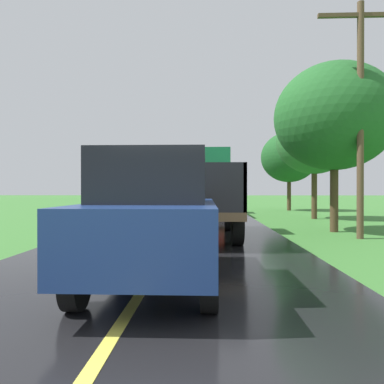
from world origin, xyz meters
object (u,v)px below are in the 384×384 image
roadside_tree_mid_right (334,117)px  following_car (156,217)px  banana_truck_far (205,190)px  roadside_tree_far_left (314,140)px  roadside_tree_near_left (289,157)px  banana_truck_near (199,190)px  utility_pole_roadside (360,109)px

roadside_tree_mid_right → following_car: (-5.24, -7.59, -2.97)m
banana_truck_far → roadside_tree_far_left: roadside_tree_far_left is taller
banana_truck_far → roadside_tree_near_left: bearing=33.0°
banana_truck_far → roadside_tree_near_left: (6.05, 3.92, 2.36)m
following_car → roadside_tree_far_left: bearing=65.0°
banana_truck_near → roadside_tree_near_left: size_ratio=1.03×
banana_truck_near → roadside_tree_far_left: bearing=50.7°
banana_truck_near → roadside_tree_mid_right: bearing=14.5°
roadside_tree_near_left → banana_truck_far: bearing=-147.0°
utility_pole_roadside → roadside_tree_near_left: size_ratio=1.27×
roadside_tree_far_left → following_car: (-6.26, -13.39, -2.95)m
roadside_tree_far_left → banana_truck_near: bearing=-129.3°
utility_pole_roadside → roadside_tree_far_left: bearing=83.5°
roadside_tree_near_left → roadside_tree_far_left: bearing=-93.3°
banana_truck_far → roadside_tree_mid_right: (4.59, -9.45, 2.57)m
banana_truck_near → banana_truck_far: size_ratio=1.00×
utility_pole_roadside → following_car: utility_pole_roadside is taller
banana_truck_far → following_car: 17.05m
banana_truck_far → roadside_tree_far_left: 7.16m
roadside_tree_far_left → following_car: roadside_tree_far_left is taller
utility_pole_roadside → roadside_tree_far_left: 7.65m
roadside_tree_mid_right → roadside_tree_near_left: bearing=83.8°
utility_pole_roadside → roadside_tree_mid_right: 1.80m
following_car → utility_pole_roadside: bearing=47.1°
utility_pole_roadside → roadside_tree_far_left: utility_pole_roadside is taller
utility_pole_roadside → roadside_tree_near_left: bearing=85.1°
banana_truck_far → roadside_tree_near_left: 7.58m
banana_truck_near → roadside_tree_mid_right: roadside_tree_mid_right is taller
utility_pole_roadside → roadside_tree_far_left: (0.87, 7.60, 0.09)m
banana_truck_far → roadside_tree_mid_right: 10.82m
utility_pole_roadside → roadside_tree_mid_right: (-0.15, 1.80, 0.11)m
banana_truck_far → utility_pole_roadside: size_ratio=0.81×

